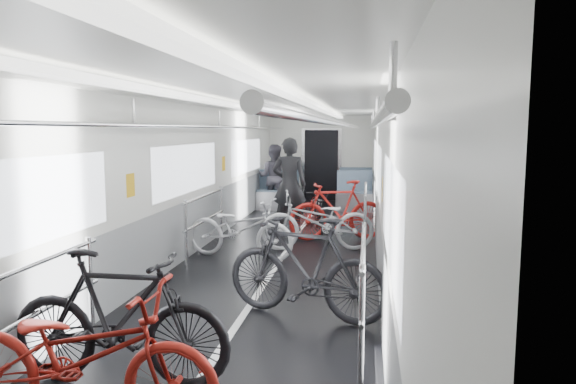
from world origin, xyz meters
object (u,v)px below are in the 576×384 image
person_standing (289,184)px  bike_left_far (240,228)px  bike_right_mid (318,221)px  bike_aisle (319,211)px  bike_right_far (338,210)px  bike_left_near (81,356)px  bike_right_near (305,267)px  person_seated (274,177)px  bike_left_mid (119,318)px

person_standing → bike_left_far: bearing=75.2°
bike_right_mid → bike_aisle: size_ratio=1.16×
bike_right_far → person_standing: size_ratio=0.98×
bike_left_near → bike_right_near: bearing=-29.4°
person_standing → bike_right_mid: bearing=109.8°
bike_right_mid → person_seated: 4.69m
bike_left_mid → person_standing: size_ratio=0.97×
bike_left_far → bike_left_near: bearing=-167.5°
bike_left_far → bike_right_near: 2.74m
bike_left_far → person_seated: size_ratio=1.10×
bike_left_mid → bike_aisle: (0.99, 6.28, -0.11)m
bike_right_mid → bike_right_far: bike_right_far is taller
bike_aisle → bike_right_near: bearing=-96.9°
bike_right_far → person_standing: person_standing is taller
bike_left_near → bike_aisle: 6.95m
bike_left_mid → bike_right_near: bike_right_near is taller
person_seated → bike_left_far: bearing=99.0°
person_standing → person_seated: bearing=-77.6°
bike_left_mid → bike_right_near: bearing=-37.7°
bike_left_mid → bike_right_mid: 4.88m
bike_left_near → bike_right_near: size_ratio=1.04×
bike_left_far → bike_aisle: (1.05, 2.21, -0.04)m
bike_right_near → bike_aisle: (-0.28, 4.61, -0.12)m
bike_right_mid → bike_right_far: (0.29, 0.89, 0.05)m
bike_right_near → person_seated: person_seated is taller
bike_right_mid → person_standing: size_ratio=1.02×
bike_right_far → bike_right_mid: bearing=-35.8°
bike_right_near → bike_left_near: bearing=-11.6°
bike_left_near → bike_right_mid: (1.07, 5.35, -0.01)m
bike_left_mid → bike_left_far: bearing=0.3°
bike_right_mid → bike_aisle: (-0.11, 1.53, -0.07)m
bike_left_far → bike_right_far: size_ratio=0.99×
bike_aisle → person_seated: size_ratio=0.99×
bike_left_far → bike_right_mid: 1.34m
bike_right_near → person_standing: 4.81m
bike_left_far → bike_right_far: bearing=-31.1°
bike_left_near → bike_right_far: bike_right_far is taller
bike_left_mid → bike_aisle: bike_left_mid is taller
bike_left_near → bike_left_mid: 0.60m
bike_right_near → person_seated: size_ratio=1.12×
bike_left_far → bike_left_mid: bearing=-167.8°
bike_right_near → person_standing: person_standing is taller
bike_left_near → bike_aisle: size_ratio=1.18×
bike_right_near → person_seated: 7.69m
bike_right_near → bike_right_mid: bike_right_near is taller
bike_right_mid → person_seated: bearing=-171.3°
bike_left_near → bike_aisle: (0.96, 6.88, -0.08)m
bike_left_far → bike_right_far: (1.44, 1.57, 0.07)m
bike_left_mid → bike_right_mid: size_ratio=0.95×
bike_right_mid → bike_left_far: bearing=-70.1°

